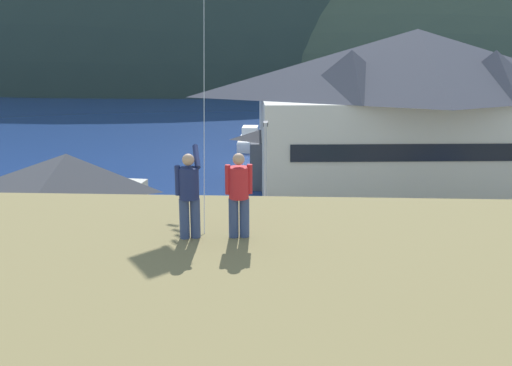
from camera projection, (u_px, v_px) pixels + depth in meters
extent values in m
plane|color=#66604C|center=(284.00, 344.00, 20.90)|extent=(600.00, 600.00, 0.00)
cube|color=gray|center=(284.00, 285.00, 25.73)|extent=(40.00, 20.00, 0.10)
cube|color=navy|center=(286.00, 118.00, 79.04)|extent=(360.00, 84.00, 0.03)
ellipsoid|color=#2D3D33|center=(142.00, 87.00, 128.11)|extent=(117.85, 50.13, 91.79)
ellipsoid|color=#42513D|center=(459.00, 89.00, 124.36)|extent=(147.99, 45.91, 55.66)
cube|color=beige|center=(411.00, 143.00, 41.55)|extent=(21.82, 11.73, 6.58)
cube|color=black|center=(434.00, 153.00, 36.52)|extent=(17.89, 1.46, 1.10)
pyramid|color=#4C4C56|center=(416.00, 63.00, 40.21)|extent=(23.16, 12.83, 4.56)
pyramid|color=#4C4C56|center=(351.00, 75.00, 38.52)|extent=(5.99, 5.99, 3.19)
pyramid|color=#4C4C56|center=(494.00, 75.00, 38.77)|extent=(5.99, 5.99, 3.19)
cube|color=beige|center=(72.00, 226.00, 27.85)|extent=(6.57, 5.34, 3.76)
pyramid|color=#47474C|center=(67.00, 171.00, 27.20)|extent=(7.10, 5.86, 1.63)
cube|color=black|center=(47.00, 255.00, 25.73)|extent=(1.10, 0.19, 2.63)
cube|color=#474C56|center=(290.00, 162.00, 43.07)|extent=(6.08, 4.41, 3.38)
pyramid|color=#47474C|center=(290.00, 130.00, 42.49)|extent=(6.58, 4.84, 1.40)
cube|color=black|center=(292.00, 175.00, 41.22)|extent=(1.10, 0.14, 2.36)
cube|color=#70604C|center=(285.00, 149.00, 55.48)|extent=(3.20, 14.24, 0.70)
cube|color=silver|center=(251.00, 143.00, 57.99)|extent=(2.18, 6.62, 0.90)
cube|color=white|center=(251.00, 138.00, 57.86)|extent=(2.12, 6.42, 0.16)
cube|color=silver|center=(250.00, 132.00, 57.23)|extent=(1.50, 1.99, 1.10)
cube|color=#236633|center=(465.00, 325.00, 20.56)|extent=(4.31, 2.07, 0.80)
cube|color=#1E562B|center=(472.00, 305.00, 20.38)|extent=(2.20, 1.73, 0.70)
cube|color=black|center=(472.00, 306.00, 20.38)|extent=(2.24, 1.77, 0.32)
cylinder|color=black|center=(418.00, 323.00, 21.52)|extent=(0.65, 0.26, 0.64)
cylinder|color=black|center=(434.00, 349.00, 19.74)|extent=(0.65, 0.26, 0.64)
cylinder|color=black|center=(492.00, 322.00, 21.56)|extent=(0.65, 0.26, 0.64)
cube|color=#9EA3A8|center=(349.00, 254.00, 27.23)|extent=(4.34, 2.17, 0.80)
cube|color=gray|center=(346.00, 239.00, 27.05)|extent=(2.23, 1.78, 0.70)
cube|color=black|center=(346.00, 240.00, 27.05)|extent=(2.28, 1.82, 0.32)
cylinder|color=black|center=(382.00, 269.00, 26.49)|extent=(0.66, 0.28, 0.64)
cylinder|color=black|center=(373.00, 255.00, 28.27)|extent=(0.66, 0.28, 0.64)
cylinder|color=black|center=(322.00, 270.00, 26.39)|extent=(0.66, 0.28, 0.64)
cylinder|color=black|center=(316.00, 256.00, 28.17)|extent=(0.66, 0.28, 0.64)
cube|color=silver|center=(159.00, 310.00, 21.69)|extent=(4.25, 1.92, 0.80)
cube|color=beige|center=(154.00, 291.00, 21.52)|extent=(2.14, 1.66, 0.70)
cube|color=black|center=(154.00, 292.00, 21.53)|extent=(2.19, 1.69, 0.32)
cylinder|color=black|center=(193.00, 332.00, 20.87)|extent=(0.65, 0.24, 0.64)
cylinder|color=black|center=(199.00, 309.00, 22.65)|extent=(0.65, 0.24, 0.64)
cylinder|color=black|center=(116.00, 331.00, 20.93)|extent=(0.65, 0.24, 0.64)
cylinder|color=black|center=(128.00, 308.00, 22.71)|extent=(0.65, 0.24, 0.64)
cylinder|color=#ADADB2|center=(265.00, 183.00, 30.34)|extent=(0.16, 0.16, 6.31)
cube|color=#4C4C51|center=(266.00, 124.00, 29.94)|extent=(0.24, 0.70, 0.20)
cylinder|color=#384770|center=(184.00, 219.00, 11.85)|extent=(0.20, 0.20, 0.82)
cylinder|color=#384770|center=(195.00, 218.00, 11.89)|extent=(0.20, 0.20, 0.82)
cylinder|color=navy|center=(189.00, 183.00, 11.70)|extent=(0.40, 0.40, 0.64)
sphere|color=tan|center=(188.00, 160.00, 11.58)|extent=(0.24, 0.24, 0.24)
cylinder|color=navy|center=(196.00, 157.00, 11.78)|extent=(0.24, 0.56, 0.43)
cylinder|color=navy|center=(178.00, 180.00, 11.64)|extent=(0.11, 0.11, 0.60)
cylinder|color=#384770|center=(234.00, 218.00, 11.92)|extent=(0.20, 0.20, 0.82)
cylinder|color=#384770|center=(244.00, 217.00, 11.94)|extent=(0.20, 0.20, 0.82)
cylinder|color=red|center=(239.00, 183.00, 11.75)|extent=(0.40, 0.40, 0.64)
sphere|color=tan|center=(239.00, 159.00, 11.63)|extent=(0.24, 0.24, 0.24)
cylinder|color=red|center=(228.00, 180.00, 11.71)|extent=(0.11, 0.11, 0.60)
cylinder|color=red|center=(250.00, 179.00, 11.75)|extent=(0.11, 0.11, 0.60)
cylinder|color=silver|center=(204.00, 30.00, 14.91)|extent=(0.90, 7.63, 8.32)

